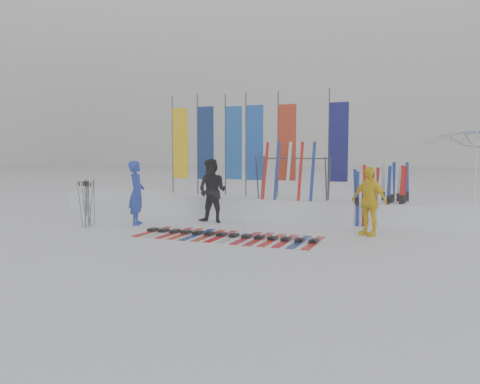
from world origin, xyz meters
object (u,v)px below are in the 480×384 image
at_px(ski_row, 228,235).
at_px(ski_rack, 293,172).
at_px(person_black, 212,191).
at_px(person_blue, 137,193).
at_px(person_yellow, 369,201).
at_px(tent_canopy, 475,175).

xyz_separation_m(ski_row, ski_rack, (0.66, 3.19, 1.35)).
bearing_deg(person_black, person_blue, -143.86).
xyz_separation_m(person_blue, ski_row, (3.04, -0.83, -0.83)).
xyz_separation_m(person_blue, person_black, (1.74, 1.08, 0.02)).
relative_size(person_yellow, ski_row, 0.39).
xyz_separation_m(person_blue, person_yellow, (6.02, 0.61, -0.06)).
height_order(ski_row, ski_rack, ski_rack).
distance_m(person_yellow, ski_row, 3.40).
bearing_deg(person_yellow, tent_canopy, 80.68).
bearing_deg(person_yellow, person_blue, -144.65).
xyz_separation_m(tent_canopy, ski_rack, (-4.79, -1.32, 0.04)).
relative_size(tent_canopy, ski_row, 0.71).
relative_size(person_blue, ski_row, 0.41).
xyz_separation_m(person_black, tent_canopy, (6.74, 2.60, 0.46)).
bearing_deg(person_yellow, ski_rack, 172.61).
distance_m(person_blue, person_black, 2.05).
distance_m(person_black, ski_row, 2.46).
xyz_separation_m(person_black, ski_row, (1.29, -1.92, -0.85)).
bearing_deg(tent_canopy, person_black, -158.95).
bearing_deg(person_black, person_yellow, -2.01).
distance_m(person_black, tent_canopy, 7.24).
bearing_deg(tent_canopy, ski_rack, -164.56).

